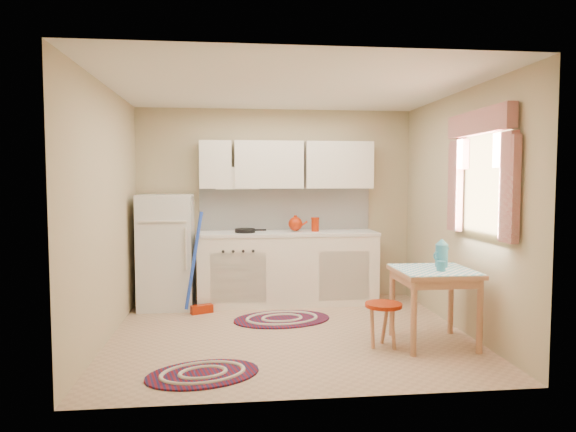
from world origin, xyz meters
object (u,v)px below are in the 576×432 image
Objects in this scene: base_cabinets at (287,269)px; stool at (383,325)px; table at (434,307)px; fridge at (166,251)px.

base_cabinets is 1.98m from stool.
table is 0.53m from stool.
table is at bearing -55.89° from base_cabinets.
fridge is 1.53m from base_cabinets.
table is at bearing -32.63° from fridge.
table is (1.22, -1.79, -0.08)m from base_cabinets.
stool is (-0.51, -0.04, -0.15)m from table.
fridge reaches higher than stool.
table is at bearing 4.47° from stool.
table reaches higher than stool.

